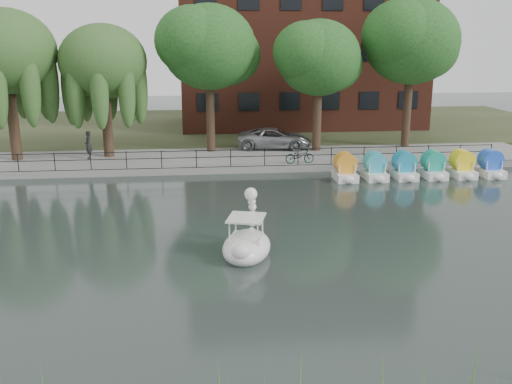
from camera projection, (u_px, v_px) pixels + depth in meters
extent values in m
plane|color=#3C4945|center=(254.00, 255.00, 20.82)|extent=(120.00, 120.00, 0.00)
cube|color=gray|center=(228.00, 160.00, 36.12)|extent=(40.00, 6.00, 0.40)
cube|color=gray|center=(231.00, 170.00, 33.29)|extent=(40.00, 0.25, 0.40)
cube|color=#47512D|center=(218.00, 127.00, 49.56)|extent=(60.00, 22.00, 0.36)
cylinder|color=black|center=(231.00, 150.00, 33.18)|extent=(32.00, 0.04, 0.04)
cylinder|color=black|center=(231.00, 157.00, 33.29)|extent=(32.00, 0.04, 0.04)
cylinder|color=black|center=(231.00, 158.00, 33.30)|extent=(0.05, 0.05, 1.00)
cube|color=#4C1E16|center=(300.00, 17.00, 47.87)|extent=(20.00, 10.00, 18.00)
cylinder|color=#473323|center=(14.00, 126.00, 34.66)|extent=(0.60, 0.60, 4.20)
ellipsoid|color=#476B31|center=(5.00, 51.00, 33.51)|extent=(5.88, 5.88, 5.00)
cylinder|color=#473323|center=(107.00, 126.00, 35.76)|extent=(0.60, 0.60, 3.80)
ellipsoid|color=#476B31|center=(103.00, 61.00, 34.71)|extent=(5.32, 5.32, 4.52)
cylinder|color=#473323|center=(210.00, 117.00, 37.30)|extent=(0.60, 0.60, 4.50)
ellipsoid|color=#32762D|center=(209.00, 47.00, 36.13)|extent=(6.00, 6.00, 5.10)
cylinder|color=#473323|center=(317.00, 120.00, 37.60)|extent=(0.60, 0.60, 4.05)
ellipsoid|color=#32762D|center=(319.00, 58.00, 36.55)|extent=(5.40, 5.40, 4.59)
cylinder|color=#473323|center=(407.00, 112.00, 39.13)|extent=(0.60, 0.60, 4.72)
ellipsoid|color=#32762D|center=(412.00, 41.00, 37.91)|extent=(6.30, 6.30, 5.36)
imported|color=gray|center=(275.00, 137.00, 38.54)|extent=(3.37, 6.00, 1.59)
imported|color=gray|center=(300.00, 155.00, 34.01)|extent=(0.66, 1.74, 1.00)
imported|color=black|center=(88.00, 143.00, 35.22)|extent=(0.67, 0.83, 1.98)
ellipsoid|color=white|center=(247.00, 247.00, 20.75)|extent=(2.39, 3.09, 0.61)
cube|color=white|center=(246.00, 240.00, 20.57)|extent=(1.40, 1.47, 0.30)
cube|color=white|center=(246.00, 218.00, 20.40)|extent=(1.58, 1.65, 0.06)
ellipsoid|color=white|center=(240.00, 252.00, 19.58)|extent=(0.75, 0.65, 0.57)
sphere|color=white|center=(251.00, 194.00, 21.15)|extent=(0.48, 0.48, 0.48)
cone|color=black|center=(252.00, 193.00, 21.47)|extent=(0.27, 0.31, 0.20)
cylinder|color=yellow|center=(252.00, 193.00, 21.33)|extent=(0.28, 0.17, 0.26)
cube|color=white|center=(345.00, 176.00, 31.72)|extent=(1.15, 1.70, 0.44)
cylinder|color=orange|center=(345.00, 163.00, 31.62)|extent=(0.90, 1.20, 0.90)
cube|color=white|center=(375.00, 176.00, 31.89)|extent=(1.15, 1.70, 0.44)
cylinder|color=#36A6BB|center=(375.00, 162.00, 31.80)|extent=(0.90, 1.20, 0.90)
cube|color=white|center=(404.00, 175.00, 32.07)|extent=(1.15, 1.70, 0.44)
cylinder|color=teal|center=(404.00, 162.00, 31.97)|extent=(0.90, 1.20, 0.90)
cube|color=white|center=(433.00, 174.00, 32.24)|extent=(1.15, 1.70, 0.44)
cylinder|color=#1DA184|center=(433.00, 161.00, 32.15)|extent=(0.90, 1.20, 0.90)
cube|color=white|center=(462.00, 173.00, 32.42)|extent=(1.15, 1.70, 0.44)
cylinder|color=yellow|center=(462.00, 160.00, 32.32)|extent=(0.90, 1.20, 0.90)
cube|color=white|center=(490.00, 173.00, 32.59)|extent=(1.15, 1.70, 0.44)
cylinder|color=blue|center=(491.00, 160.00, 32.50)|extent=(0.90, 1.20, 0.90)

